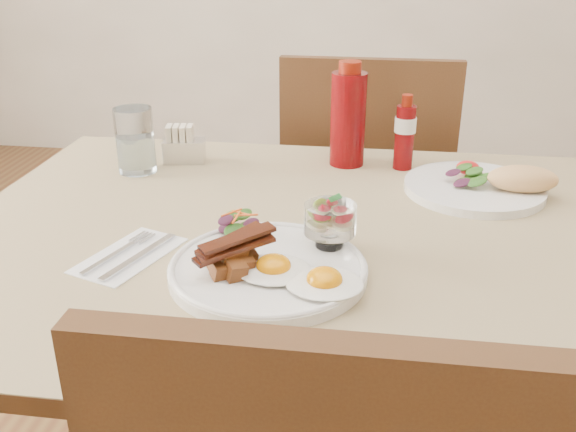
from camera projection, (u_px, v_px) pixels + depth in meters
name	position (u px, v px, depth m)	size (l,w,h in m)	color
table	(356.00, 282.00, 1.06)	(1.33, 0.88, 0.75)	#4E3218
chair_far	(365.00, 203.00, 1.72)	(0.42, 0.42, 0.93)	#4E3218
main_plate	(268.00, 270.00, 0.90)	(0.28, 0.28, 0.02)	white
fried_eggs	(298.00, 275.00, 0.86)	(0.20, 0.14, 0.03)	white
bacon_potato_pile	(234.00, 255.00, 0.87)	(0.11, 0.10, 0.05)	brown
side_salad	(239.00, 225.00, 0.98)	(0.07, 0.07, 0.04)	#255416
fruit_cup	(330.00, 219.00, 0.94)	(0.08, 0.08, 0.08)	white
second_plate	(486.00, 185.00, 1.18)	(0.27, 0.26, 0.06)	white
ketchup_bottle	(348.00, 117.00, 1.29)	(0.09, 0.09, 0.21)	#610508
hot_sauce_bottle	(405.00, 133.00, 1.28)	(0.05, 0.05, 0.15)	#610508
sugar_caddy	(183.00, 147.00, 1.33)	(0.09, 0.06, 0.08)	silver
water_glass	(136.00, 144.00, 1.27)	(0.08, 0.08, 0.13)	white
napkin_cutlery	(130.00, 255.00, 0.96)	(0.15, 0.19, 0.01)	white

